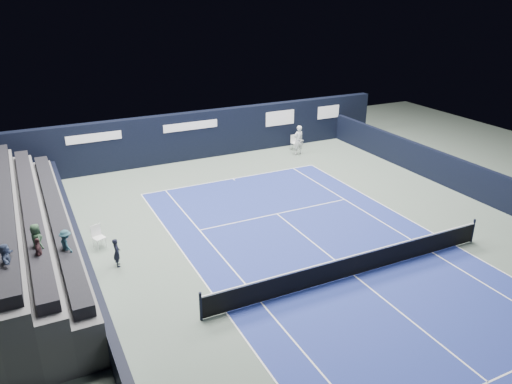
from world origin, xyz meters
TOP-DOWN VIEW (x-y plane):
  - ground at (0.00, 2.00)m, footprint 48.00×48.00m
  - court_surface at (0.00, 0.00)m, footprint 10.97×23.77m
  - enclosure_wall_right at (10.50, 6.00)m, footprint 0.30×22.00m
  - folding_chair_back_a at (6.18, 15.30)m, footprint 0.48×0.46m
  - folding_chair_back_b at (6.79, 15.77)m, footprint 0.56×0.55m
  - line_judge_chair at (-8.61, 6.83)m, footprint 0.59×0.58m
  - line_judge at (-8.19, 4.87)m, footprint 0.32×0.46m
  - court_markings at (0.00, 0.00)m, footprint 11.03×23.83m
  - tennis_net at (0.00, 0.00)m, footprint 12.90×0.10m
  - back_sponsor_wall at (0.01, 16.50)m, footprint 26.00×0.63m
  - side_barrier_left at (-9.50, 5.97)m, footprint 0.33×22.00m
  - tennis_player at (5.86, 14.23)m, footprint 0.77×0.89m

SIDE VIEW (x-z plane):
  - ground at x=0.00m, z-range 0.00..0.00m
  - court_surface at x=0.00m, z-range 0.00..0.01m
  - court_markings at x=0.00m, z-range 0.01..0.01m
  - tennis_net at x=0.00m, z-range -0.04..1.06m
  - folding_chair_back_b at x=6.79m, z-range 0.07..1.05m
  - folding_chair_back_a at x=6.18m, z-range 0.07..1.09m
  - line_judge_chair at x=-8.61m, z-range 0.07..1.12m
  - side_barrier_left at x=-9.50m, z-range 0.00..1.20m
  - line_judge at x=-8.19m, z-range 0.00..1.22m
  - enclosure_wall_right at x=10.50m, z-range 0.00..1.80m
  - tennis_player at x=5.86m, z-range 0.00..1.99m
  - back_sponsor_wall at x=0.01m, z-range 0.00..3.10m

